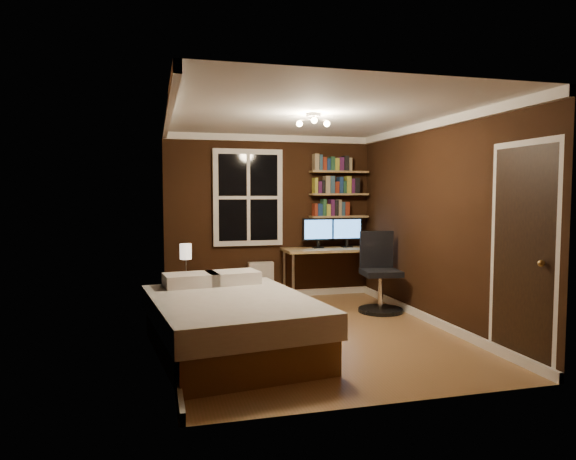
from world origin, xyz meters
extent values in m
plane|color=olive|center=(0.00, 0.00, 0.00)|extent=(4.20, 4.20, 0.00)
cube|color=black|center=(0.00, 2.10, 1.25)|extent=(3.20, 0.04, 2.50)
cube|color=black|center=(-1.60, 0.00, 1.25)|extent=(0.04, 4.20, 2.50)
cube|color=black|center=(1.60, 0.00, 1.25)|extent=(0.04, 4.20, 2.50)
cube|color=white|center=(0.00, 0.00, 2.50)|extent=(3.20, 4.20, 0.02)
cube|color=white|center=(-0.35, 2.06, 1.55)|extent=(1.06, 0.06, 1.46)
sphere|color=#BE9046|center=(1.55, -1.85, 1.00)|extent=(0.06, 0.06, 0.06)
cube|color=#A1804E|center=(1.08, 1.98, 1.25)|extent=(0.92, 0.22, 0.03)
cube|color=#A1804E|center=(1.08, 1.98, 1.60)|extent=(0.92, 0.22, 0.03)
cube|color=#A1804E|center=(1.08, 1.98, 1.95)|extent=(0.92, 0.22, 0.03)
cube|color=brown|center=(-1.00, -0.54, 0.16)|extent=(1.68, 2.20, 0.32)
cube|color=silver|center=(-1.00, -0.54, 0.45)|extent=(1.77, 2.27, 0.24)
cube|color=white|center=(-1.35, 0.21, 0.64)|extent=(0.64, 0.48, 0.14)
cube|color=white|center=(-0.86, 0.28, 0.64)|extent=(0.64, 0.48, 0.14)
cube|color=brown|center=(-1.35, 1.10, 0.26)|extent=(0.44, 0.44, 0.53)
cube|color=silver|center=(-0.17, 1.99, 0.28)|extent=(0.38, 0.13, 0.57)
cube|color=#A1804E|center=(0.97, 1.77, 0.76)|extent=(1.63, 0.61, 0.04)
cylinder|color=beige|center=(0.21, 1.51, 0.37)|extent=(0.04, 0.04, 0.74)
cylinder|color=beige|center=(1.72, 1.51, 0.37)|extent=(0.04, 0.04, 0.74)
cylinder|color=beige|center=(0.21, 2.04, 0.37)|extent=(0.04, 0.04, 0.74)
cylinder|color=beige|center=(1.72, 2.04, 0.37)|extent=(0.04, 0.04, 0.74)
cylinder|color=black|center=(1.23, 0.74, 0.03)|extent=(0.60, 0.60, 0.05)
cylinder|color=silver|center=(1.23, 0.74, 0.28)|extent=(0.07, 0.07, 0.45)
cube|color=black|center=(1.23, 0.74, 0.54)|extent=(0.55, 0.55, 0.08)
cube|color=black|center=(1.26, 0.95, 0.84)|extent=(0.47, 0.12, 0.51)
camera|label=1|loc=(-1.74, -5.61, 1.61)|focal=32.00mm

